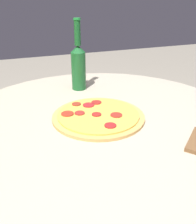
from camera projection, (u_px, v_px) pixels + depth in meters
name	position (u px, v px, depth m)	size (l,w,h in m)	color
table	(101.00, 156.00, 0.93)	(1.06, 1.06, 0.68)	#B2A893
pizza	(98.00, 115.00, 0.86)	(0.32, 0.32, 0.02)	tan
beer_bottle	(78.00, 65.00, 1.07)	(0.06, 0.06, 0.30)	#195628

